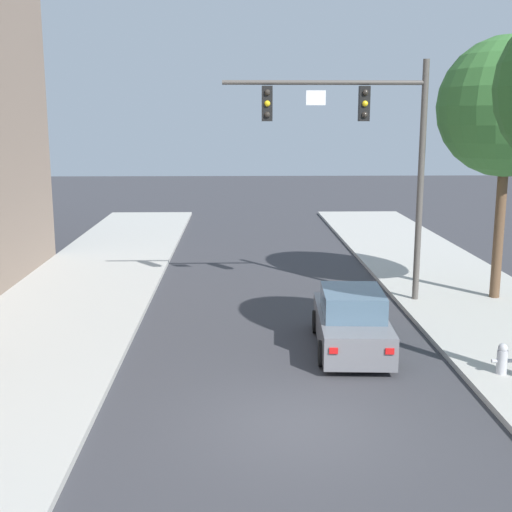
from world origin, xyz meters
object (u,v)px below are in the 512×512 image
object	(u,v)px
traffic_signal_mast	(366,137)
car_lead_grey	(351,322)
fire_hydrant	(502,359)
street_tree_second	(508,107)

from	to	relation	value
traffic_signal_mast	car_lead_grey	size ratio (longest dim) A/B	1.73
car_lead_grey	fire_hydrant	world-z (taller)	car_lead_grey
car_lead_grey	street_tree_second	world-z (taller)	street_tree_second
fire_hydrant	street_tree_second	size ratio (longest dim) A/B	0.09
fire_hydrant	car_lead_grey	bearing A→B (deg)	144.54
fire_hydrant	street_tree_second	xyz separation A→B (m)	(2.40, 6.70, 5.72)
car_lead_grey	fire_hydrant	distance (m)	3.79
traffic_signal_mast	fire_hydrant	distance (m)	8.38
street_tree_second	fire_hydrant	bearing A→B (deg)	-109.74
fire_hydrant	street_tree_second	world-z (taller)	street_tree_second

